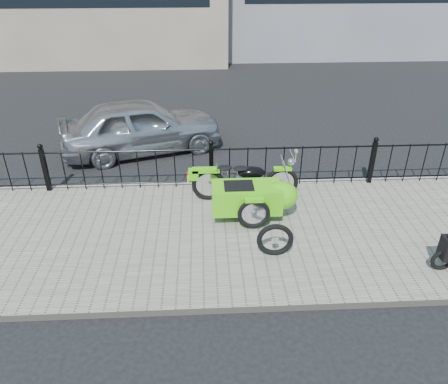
{
  "coord_description": "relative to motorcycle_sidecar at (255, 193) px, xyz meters",
  "views": [
    {
      "loc": [
        -0.16,
        -7.09,
        4.74
      ],
      "look_at": [
        0.2,
        -0.1,
        0.76
      ],
      "focal_mm": 35.0,
      "sensor_mm": 36.0,
      "label": 1
    }
  ],
  "objects": [
    {
      "name": "ground",
      "position": [
        -0.8,
        -0.11,
        -0.59
      ],
      "size": [
        120.0,
        120.0,
        0.0
      ],
      "primitive_type": "plane",
      "color": "black",
      "rests_on": "ground"
    },
    {
      "name": "sedan_car",
      "position": [
        -2.53,
        3.42,
        0.1
      ],
      "size": [
        4.35,
        2.77,
        1.38
      ],
      "primitive_type": "imported",
      "rotation": [
        0.0,
        0.0,
        1.88
      ],
      "color": "#ABAEB3",
      "rests_on": "ground"
    },
    {
      "name": "spare_tire",
      "position": [
        0.2,
        -1.3,
        -0.16
      ],
      "size": [
        0.63,
        0.11,
        0.62
      ],
      "primitive_type": "torus",
      "rotation": [
        1.57,
        0.0,
        -0.04
      ],
      "color": "black",
      "rests_on": "sidewalk"
    },
    {
      "name": "iron_fence",
      "position": [
        -0.8,
        1.19,
        -0.01
      ],
      "size": [
        14.11,
        0.11,
        1.08
      ],
      "color": "black",
      "rests_on": "sidewalk"
    },
    {
      "name": "sidewalk",
      "position": [
        -0.8,
        -0.61,
        -0.53
      ],
      "size": [
        30.0,
        3.8,
        0.12
      ],
      "primitive_type": "cube",
      "color": "slate",
      "rests_on": "ground"
    },
    {
      "name": "motorcycle_sidecar",
      "position": [
        0.0,
        0.0,
        0.0
      ],
      "size": [
        2.28,
        1.48,
        0.98
      ],
      "color": "black",
      "rests_on": "sidewalk"
    },
    {
      "name": "curb",
      "position": [
        -0.8,
        1.33,
        -0.53
      ],
      "size": [
        30.0,
        0.1,
        0.12
      ],
      "primitive_type": "cube",
      "color": "gray",
      "rests_on": "ground"
    }
  ]
}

